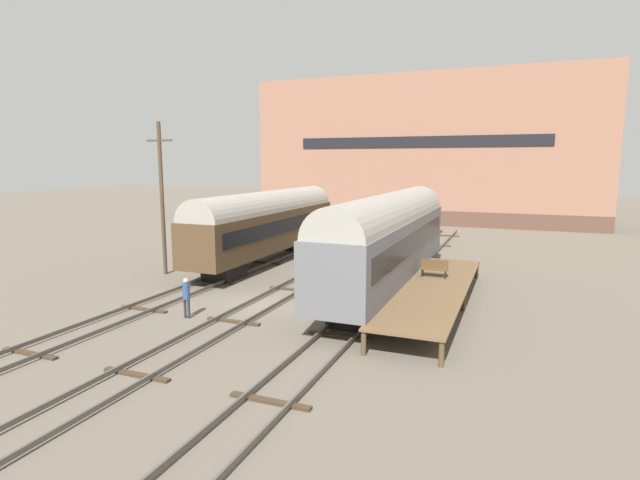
{
  "coord_description": "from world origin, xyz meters",
  "views": [
    {
      "loc": [
        11.42,
        -21.17,
        6.98
      ],
      "look_at": [
        0.0,
        7.22,
        2.2
      ],
      "focal_mm": 28.0,
      "sensor_mm": 36.0,
      "label": 1
    }
  ],
  "objects_px": {
    "utility_pole": "(162,197)",
    "train_car_grey": "(388,236)",
    "bench": "(434,268)",
    "train_car_brown": "(268,222)",
    "person_worker": "(186,294)"
  },
  "relations": [
    {
      "from": "train_car_grey",
      "to": "bench",
      "type": "height_order",
      "value": "train_car_grey"
    },
    {
      "from": "person_worker",
      "to": "utility_pole",
      "type": "xyz_separation_m",
      "value": [
        -6.84,
        6.97,
        3.75
      ]
    },
    {
      "from": "train_car_brown",
      "to": "person_worker",
      "type": "xyz_separation_m",
      "value": [
        2.66,
        -12.89,
        -1.74
      ]
    },
    {
      "from": "train_car_brown",
      "to": "person_worker",
      "type": "height_order",
      "value": "train_car_brown"
    },
    {
      "from": "train_car_grey",
      "to": "bench",
      "type": "bearing_deg",
      "value": 0.65
    },
    {
      "from": "train_car_grey",
      "to": "bench",
      "type": "xyz_separation_m",
      "value": [
        2.48,
        0.03,
        -1.56
      ]
    },
    {
      "from": "person_worker",
      "to": "utility_pole",
      "type": "height_order",
      "value": "utility_pole"
    },
    {
      "from": "train_car_brown",
      "to": "train_car_grey",
      "type": "height_order",
      "value": "train_car_grey"
    },
    {
      "from": "train_car_brown",
      "to": "person_worker",
      "type": "bearing_deg",
      "value": -78.33
    },
    {
      "from": "bench",
      "to": "person_worker",
      "type": "height_order",
      "value": "bench"
    },
    {
      "from": "utility_pole",
      "to": "train_car_grey",
      "type": "bearing_deg",
      "value": 4.21
    },
    {
      "from": "bench",
      "to": "person_worker",
      "type": "relative_size",
      "value": 0.76
    },
    {
      "from": "bench",
      "to": "person_worker",
      "type": "bearing_deg",
      "value": -140.41
    },
    {
      "from": "train_car_brown",
      "to": "bench",
      "type": "relative_size",
      "value": 12.35
    },
    {
      "from": "person_worker",
      "to": "train_car_grey",
      "type": "bearing_deg",
      "value": 47.91
    }
  ]
}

